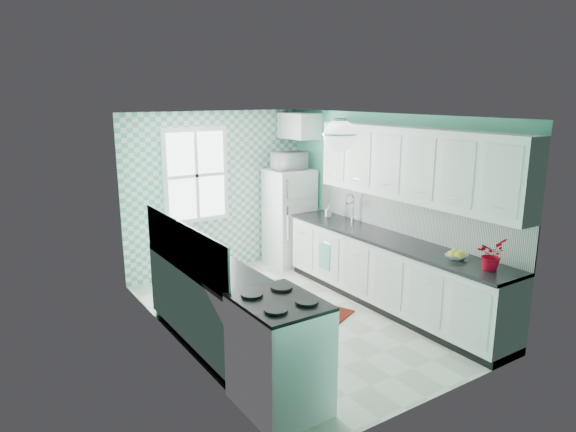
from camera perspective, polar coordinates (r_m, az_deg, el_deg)
floor at (r=6.63m, az=0.84°, el=-11.13°), size 3.00×4.40×0.02m
ceiling at (r=6.04m, az=0.93°, el=11.18°), size 3.00×4.40×0.02m
wall_back at (r=8.10m, az=-7.96°, el=2.64°), size 3.00×0.02×2.50m
wall_front at (r=4.64m, az=16.52°, el=-5.97°), size 3.00×0.02×2.50m
wall_left at (r=5.54m, az=-12.16°, el=-2.56°), size 0.02×4.40×2.50m
wall_right at (r=7.16m, az=10.93°, el=1.10°), size 0.02×4.40×2.50m
accent_wall at (r=8.08m, az=-7.89°, el=2.62°), size 3.00×0.01×2.50m
window at (r=7.86m, az=-10.18°, el=4.45°), size 1.04×0.05×1.44m
backsplash_right at (r=6.88m, az=13.09°, el=0.03°), size 0.02×3.60×0.51m
backsplash_left at (r=5.49m, az=-11.63°, el=-3.26°), size 0.02×2.15×0.51m
upper_cabinets_right at (r=6.51m, az=13.76°, el=5.57°), size 0.33×3.20×0.90m
upper_cabinet_fridge at (r=8.29m, az=1.22°, el=9.98°), size 0.40×0.74×0.40m
ceiling_light at (r=5.41m, az=5.75°, el=8.87°), size 0.34×0.34×0.35m
base_cabinets_right at (r=6.89m, az=11.10°, el=-6.31°), size 0.60×3.60×0.90m
countertop_right at (r=6.74m, az=11.18°, el=-2.57°), size 0.63×3.60×0.04m
base_cabinets_left at (r=5.85m, az=-8.63°, el=-9.85°), size 0.60×2.15×0.90m
countertop_left at (r=5.69m, az=-8.66°, el=-5.46°), size 0.63×2.15×0.04m
fridge at (r=8.40m, az=0.14°, el=-0.10°), size 0.68×0.68×1.57m
stove at (r=4.68m, az=-0.99°, el=-14.90°), size 0.67×0.84×1.01m
sink at (r=7.44m, az=6.09°, el=-0.79°), size 0.53×0.45×0.53m
rug at (r=6.73m, az=2.19°, el=-10.59°), size 1.05×1.21×0.02m
dish_towel at (r=7.37m, az=4.09°, el=-4.51°), size 0.02×0.25×0.37m
fruit_bowl at (r=6.07m, az=18.21°, el=-4.29°), size 0.28×0.28×0.06m
potted_plant at (r=5.79m, az=21.61°, el=-3.98°), size 0.36×0.33×0.34m
soap_bottle at (r=7.75m, az=4.50°, el=0.56°), size 0.10×0.10×0.18m
microwave at (r=8.23m, az=0.14°, el=6.17°), size 0.53×0.37×0.28m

